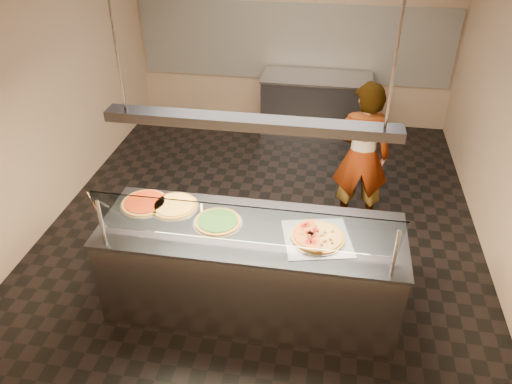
% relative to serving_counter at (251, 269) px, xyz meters
% --- Properties ---
extents(ground, '(5.00, 6.00, 0.02)m').
position_rel_serving_counter_xyz_m(ground, '(-0.10, 1.35, -0.48)').
color(ground, black).
rests_on(ground, ground).
extents(wall_back, '(5.00, 0.02, 3.00)m').
position_rel_serving_counter_xyz_m(wall_back, '(-0.10, 4.36, 1.03)').
color(wall_back, tan).
rests_on(wall_back, ground).
extents(wall_front, '(5.00, 0.02, 3.00)m').
position_rel_serving_counter_xyz_m(wall_front, '(-0.10, -1.66, 1.03)').
color(wall_front, tan).
rests_on(wall_front, ground).
extents(wall_left, '(0.02, 6.00, 3.00)m').
position_rel_serving_counter_xyz_m(wall_left, '(-2.61, 1.35, 1.03)').
color(wall_left, tan).
rests_on(wall_left, ground).
extents(tile_band, '(4.90, 0.02, 1.20)m').
position_rel_serving_counter_xyz_m(tile_band, '(-0.10, 4.33, 0.83)').
color(tile_band, silver).
rests_on(tile_band, wall_back).
extents(serving_counter, '(2.69, 0.94, 0.93)m').
position_rel_serving_counter_xyz_m(serving_counter, '(0.00, 0.00, 0.00)').
color(serving_counter, '#B7B7BC').
rests_on(serving_counter, ground).
extents(sneeze_guard, '(2.45, 0.18, 0.54)m').
position_rel_serving_counter_xyz_m(sneeze_guard, '(0.00, -0.34, 0.76)').
color(sneeze_guard, '#B7B7BC').
rests_on(sneeze_guard, serving_counter).
extents(perforated_tray, '(0.67, 0.67, 0.01)m').
position_rel_serving_counter_xyz_m(perforated_tray, '(0.58, -0.04, 0.47)').
color(perforated_tray, silver).
rests_on(perforated_tray, serving_counter).
extents(half_pizza_pepperoni, '(0.33, 0.50, 0.05)m').
position_rel_serving_counter_xyz_m(half_pizza_pepperoni, '(0.47, -0.04, 0.50)').
color(half_pizza_pepperoni, brown).
rests_on(half_pizza_pepperoni, perforated_tray).
extents(half_pizza_sausage, '(0.33, 0.50, 0.04)m').
position_rel_serving_counter_xyz_m(half_pizza_sausage, '(0.69, -0.04, 0.49)').
color(half_pizza_sausage, brown).
rests_on(half_pizza_sausage, perforated_tray).
extents(pizza_spinach, '(0.44, 0.44, 0.03)m').
position_rel_serving_counter_xyz_m(pizza_spinach, '(-0.31, 0.04, 0.48)').
color(pizza_spinach, silver).
rests_on(pizza_spinach, serving_counter).
extents(pizza_cheese, '(0.46, 0.46, 0.03)m').
position_rel_serving_counter_xyz_m(pizza_cheese, '(-0.77, 0.22, 0.48)').
color(pizza_cheese, silver).
rests_on(pizza_cheese, serving_counter).
extents(pizza_tomato, '(0.46, 0.46, 0.03)m').
position_rel_serving_counter_xyz_m(pizza_tomato, '(-1.05, 0.21, 0.48)').
color(pizza_tomato, silver).
rests_on(pizza_tomato, serving_counter).
extents(pizza_spatula, '(0.22, 0.22, 0.02)m').
position_rel_serving_counter_xyz_m(pizza_spatula, '(-0.45, 0.16, 0.49)').
color(pizza_spatula, '#B7B7BC').
rests_on(pizza_spatula, pizza_spinach).
extents(prep_table, '(1.67, 0.74, 0.93)m').
position_rel_serving_counter_xyz_m(prep_table, '(0.33, 3.90, 0.00)').
color(prep_table, '#424248').
rests_on(prep_table, ground).
extents(worker, '(0.66, 0.45, 1.75)m').
position_rel_serving_counter_xyz_m(worker, '(0.97, 1.59, 0.41)').
color(worker, '#302C35').
rests_on(worker, ground).
extents(heat_lamp_housing, '(2.30, 0.18, 0.08)m').
position_rel_serving_counter_xyz_m(heat_lamp_housing, '(0.00, 0.00, 1.48)').
color(heat_lamp_housing, '#424248').
rests_on(heat_lamp_housing, ceiling).
extents(lamp_rod_left, '(0.02, 0.02, 1.01)m').
position_rel_serving_counter_xyz_m(lamp_rod_left, '(-1.00, 0.00, 2.03)').
color(lamp_rod_left, '#B7B7BC').
rests_on(lamp_rod_left, ceiling).
extents(lamp_rod_right, '(0.02, 0.02, 1.01)m').
position_rel_serving_counter_xyz_m(lamp_rod_right, '(1.00, 0.00, 2.03)').
color(lamp_rod_right, '#B7B7BC').
rests_on(lamp_rod_right, ceiling).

